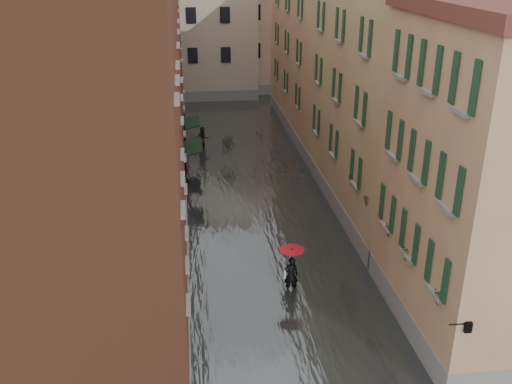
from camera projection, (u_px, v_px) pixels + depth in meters
ground at (288, 306)px, 23.23m from camera, size 120.00×120.00×0.00m
floodwater at (251, 184)px, 35.06m from camera, size 10.00×60.00×0.20m
building_left_near at (86, 185)px, 18.07m from camera, size 6.00×8.00×13.00m
building_left_mid at (120, 106)px, 28.21m from camera, size 6.00×14.00×12.50m
building_left_far at (139, 44)px, 41.61m from camera, size 6.00×16.00×14.00m
building_right_near at (498, 187)px, 19.92m from camera, size 6.00×8.00×11.50m
building_right_mid at (393, 93)px, 29.67m from camera, size 6.00×14.00×13.00m
building_right_far at (325, 57)px, 43.66m from camera, size 6.00×16.00×11.50m
building_end_cream at (191, 27)px, 55.03m from camera, size 12.00×9.00×13.00m
building_end_pink at (279, 28)px, 58.05m from camera, size 10.00×9.00×12.00m
awning_near at (193, 148)px, 34.00m from camera, size 1.09×2.81×2.80m
awning_far at (191, 123)px, 38.82m from camera, size 1.09×2.80×2.80m
wall_lantern at (467, 326)px, 17.05m from camera, size 0.71×0.22×0.35m
window_planters at (389, 218)px, 22.72m from camera, size 0.59×11.02×0.84m
pedestrian_main at (291, 266)px, 23.62m from camera, size 1.07×1.07×2.06m
pedestrian_far at (203, 140)px, 40.51m from camera, size 1.07×0.94×1.84m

